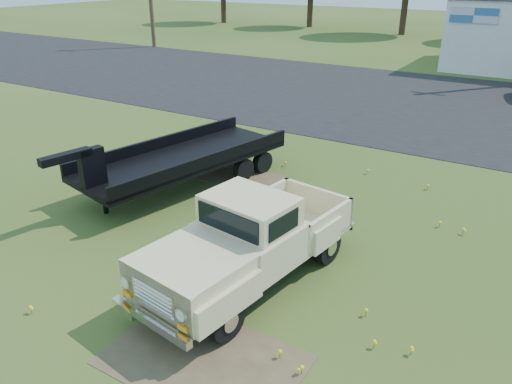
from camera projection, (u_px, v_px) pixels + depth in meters
ground at (231, 249)px, 10.81m from camera, size 140.00×140.00×0.00m
asphalt_lot at (417, 103)px, 22.48m from camera, size 90.00×14.00×0.02m
dirt_patch_a at (204, 360)px, 7.77m from camera, size 3.00×2.00×0.01m
dirt_patch_b at (242, 178)px, 14.49m from camera, size 2.20×1.60×0.01m
vintage_pickup_truck at (250, 240)px, 9.37m from camera, size 2.64×5.22×1.81m
flatbed_trailer at (183, 154)px, 13.69m from camera, size 3.55×6.90×1.79m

